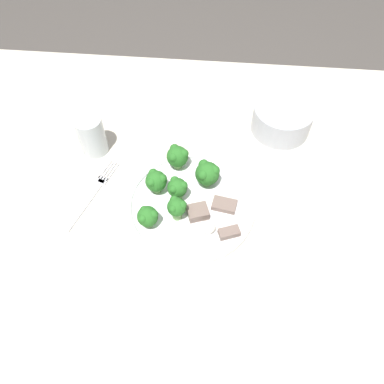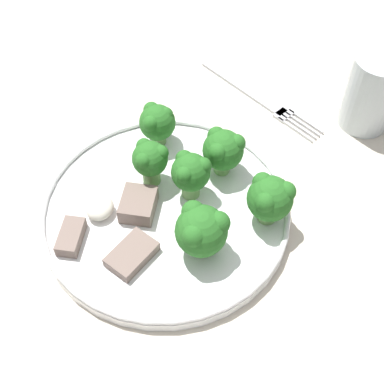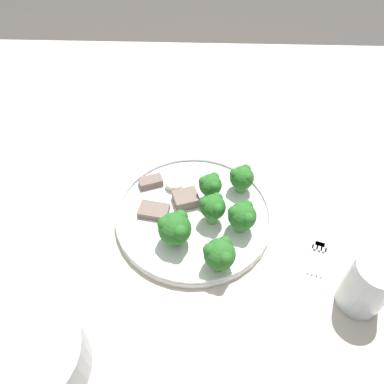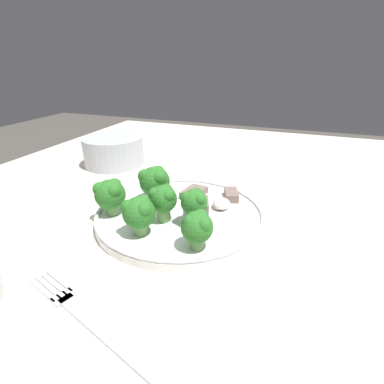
% 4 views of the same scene
% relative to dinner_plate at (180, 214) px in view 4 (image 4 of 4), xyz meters
% --- Properties ---
extents(table, '(1.30, 1.11, 0.70)m').
position_rel_dinner_plate_xyz_m(table, '(0.03, -0.05, -0.09)').
color(table, beige).
rests_on(table, ground_plane).
extents(dinner_plate, '(0.26, 0.26, 0.02)m').
position_rel_dinner_plate_xyz_m(dinner_plate, '(0.00, 0.00, 0.00)').
color(dinner_plate, white).
rests_on(dinner_plate, table).
extents(fork, '(0.08, 0.19, 0.00)m').
position_rel_dinner_plate_xyz_m(fork, '(-0.22, 0.01, -0.01)').
color(fork, silver).
rests_on(fork, table).
extents(cream_bowl, '(0.14, 0.14, 0.07)m').
position_rel_dinner_plate_xyz_m(cream_bowl, '(0.19, 0.25, 0.02)').
color(cream_bowl, '#B7BCC6').
rests_on(cream_bowl, table).
extents(broccoli_floret_near_rim_left, '(0.04, 0.04, 0.06)m').
position_rel_dinner_plate_xyz_m(broccoli_floret_near_rim_left, '(-0.03, 0.01, 0.04)').
color(broccoli_floret_near_rim_left, '#709E56').
rests_on(broccoli_floret_near_rim_left, dinner_plate).
extents(broccoli_floret_center_left, '(0.04, 0.04, 0.06)m').
position_rel_dinner_plate_xyz_m(broccoli_floret_center_left, '(-0.03, -0.03, 0.04)').
color(broccoli_floret_center_left, '#709E56').
rests_on(broccoli_floret_center_left, dinner_plate).
extents(broccoli_floret_back_left, '(0.05, 0.05, 0.06)m').
position_rel_dinner_plate_xyz_m(broccoli_floret_back_left, '(-0.04, 0.10, 0.04)').
color(broccoli_floret_back_left, '#709E56').
rests_on(broccoli_floret_back_left, dinner_plate).
extents(broccoli_floret_front_left, '(0.05, 0.05, 0.06)m').
position_rel_dinner_plate_xyz_m(broccoli_floret_front_left, '(-0.08, 0.03, 0.04)').
color(broccoli_floret_front_left, '#709E56').
rests_on(broccoli_floret_front_left, dinner_plate).
extents(broccoli_floret_center_back, '(0.05, 0.05, 0.06)m').
position_rel_dinner_plate_xyz_m(broccoli_floret_center_back, '(0.03, 0.06, 0.04)').
color(broccoli_floret_center_back, '#709E56').
rests_on(broccoli_floret_center_back, dinner_plate).
extents(broccoli_floret_mid_cluster, '(0.04, 0.04, 0.05)m').
position_rel_dinner_plate_xyz_m(broccoli_floret_mid_cluster, '(-0.08, -0.06, 0.03)').
color(broccoli_floret_mid_cluster, '#709E56').
rests_on(broccoli_floret_mid_cluster, dinner_plate).
extents(meat_slice_front_slice, '(0.05, 0.05, 0.02)m').
position_rel_dinner_plate_xyz_m(meat_slice_front_slice, '(0.01, -0.02, 0.01)').
color(meat_slice_front_slice, '#756056').
rests_on(meat_slice_front_slice, dinner_plate).
extents(meat_slice_middle_slice, '(0.05, 0.03, 0.01)m').
position_rel_dinner_plate_xyz_m(meat_slice_middle_slice, '(0.08, -0.06, 0.01)').
color(meat_slice_middle_slice, '#756056').
rests_on(meat_slice_middle_slice, dinner_plate).
extents(meat_slice_rear_slice, '(0.05, 0.04, 0.01)m').
position_rel_dinner_plate_xyz_m(meat_slice_rear_slice, '(0.07, 0.00, 0.01)').
color(meat_slice_rear_slice, '#756056').
rests_on(meat_slice_rear_slice, dinner_plate).
extents(sauce_dollop, '(0.03, 0.03, 0.02)m').
position_rel_dinner_plate_xyz_m(sauce_dollop, '(0.04, -0.06, 0.01)').
color(sauce_dollop, silver).
rests_on(sauce_dollop, dinner_plate).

